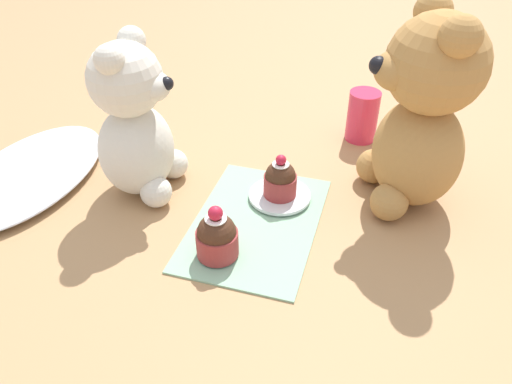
% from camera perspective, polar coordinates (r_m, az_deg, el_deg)
% --- Properties ---
extents(ground_plane, '(4.00, 4.00, 0.00)m').
position_cam_1_polar(ground_plane, '(0.71, -0.00, -3.61)').
color(ground_plane, tan).
extents(knitted_placemat, '(0.26, 0.17, 0.01)m').
position_cam_1_polar(knitted_placemat, '(0.71, -0.00, -3.42)').
color(knitted_placemat, '#8EBC99').
rests_on(knitted_placemat, ground_plane).
extents(tulle_cloth, '(0.31, 0.18, 0.03)m').
position_cam_1_polar(tulle_cloth, '(0.87, -24.45, 2.02)').
color(tulle_cloth, silver).
rests_on(tulle_cloth, ground_plane).
extents(teddy_bear_cream, '(0.13, 0.13, 0.24)m').
position_cam_1_polar(teddy_bear_cream, '(0.74, -13.67, 7.51)').
color(teddy_bear_cream, silver).
rests_on(teddy_bear_cream, ground_plane).
extents(teddy_bear_tan, '(0.17, 0.17, 0.29)m').
position_cam_1_polar(teddy_bear_tan, '(0.72, 18.48, 8.46)').
color(teddy_bear_tan, '#B78447').
rests_on(teddy_bear_tan, ground_plane).
extents(cupcake_near_cream_bear, '(0.06, 0.06, 0.08)m').
position_cam_1_polar(cupcake_near_cream_bear, '(0.64, -4.49, -5.11)').
color(cupcake_near_cream_bear, '#993333').
rests_on(cupcake_near_cream_bear, knitted_placemat).
extents(saucer_plate, '(0.09, 0.09, 0.01)m').
position_cam_1_polar(saucer_plate, '(0.75, 2.72, -0.39)').
color(saucer_plate, silver).
rests_on(saucer_plate, knitted_placemat).
extents(cupcake_near_tan_bear, '(0.05, 0.05, 0.07)m').
position_cam_1_polar(cupcake_near_tan_bear, '(0.73, 2.79, 1.40)').
color(cupcake_near_tan_bear, '#993333').
rests_on(cupcake_near_tan_bear, saucer_plate).
extents(juice_glass, '(0.05, 0.05, 0.09)m').
position_cam_1_polar(juice_glass, '(0.90, 12.08, 8.49)').
color(juice_glass, '#DB3356').
rests_on(juice_glass, ground_plane).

